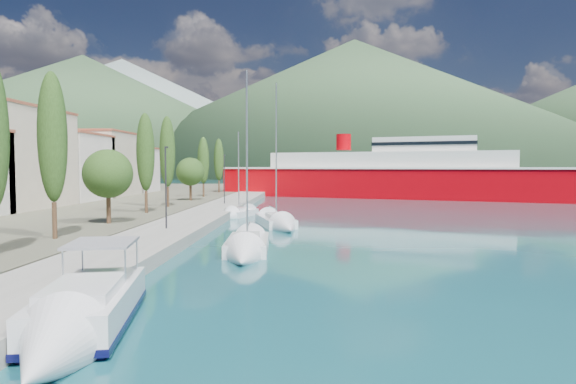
{
  "coord_description": "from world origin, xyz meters",
  "views": [
    {
      "loc": [
        1.59,
        -21.26,
        5.35
      ],
      "look_at": [
        0.0,
        14.0,
        3.5
      ],
      "focal_mm": 30.0,
      "sensor_mm": 36.0,
      "label": 1
    }
  ],
  "objects": [
    {
      "name": "sailboat_far",
      "position": [
        -6.46,
        28.87,
        0.28
      ],
      "size": [
        4.19,
        7.11,
        9.95
      ],
      "color": "silver",
      "rests_on": "ground"
    },
    {
      "name": "ground",
      "position": [
        0.0,
        120.0,
        0.0
      ],
      "size": [
        1400.0,
        1400.0,
        0.0
      ],
      "primitive_type": "plane",
      "color": "#164F58"
    },
    {
      "name": "sailboat_near",
      "position": [
        -2.23,
        7.0,
        0.33
      ],
      "size": [
        3.09,
        8.74,
        12.35
      ],
      "color": "silver",
      "rests_on": "ground"
    },
    {
      "name": "hills_far",
      "position": [
        138.59,
        618.73,
        77.39
      ],
      "size": [
        1480.0,
        900.0,
        180.0
      ],
      "color": "gray",
      "rests_on": "ground"
    },
    {
      "name": "lamp_posts",
      "position": [
        -9.0,
        14.51,
        4.08
      ],
      "size": [
        0.15,
        46.62,
        6.06
      ],
      "color": "#2D2D33",
      "rests_on": "quay"
    },
    {
      "name": "quay",
      "position": [
        -9.0,
        26.0,
        0.4
      ],
      "size": [
        5.0,
        88.0,
        0.8
      ],
      "primitive_type": "cube",
      "color": "gray",
      "rests_on": "ground"
    },
    {
      "name": "hills_near",
      "position": [
        98.04,
        372.5,
        49.18
      ],
      "size": [
        1010.0,
        520.0,
        115.0
      ],
      "color": "#335032",
      "rests_on": "ground"
    },
    {
      "name": "motor_cruiser",
      "position": [
        -5.48,
        -7.17,
        0.55
      ],
      "size": [
        4.23,
        9.35,
        3.33
      ],
      "color": "#0A0A34",
      "rests_on": "ground"
    },
    {
      "name": "town_buildings",
      "position": [
        -32.0,
        36.91,
        5.57
      ],
      "size": [
        9.2,
        69.2,
        11.3
      ],
      "color": "#C1B4A1",
      "rests_on": "land_strip"
    },
    {
      "name": "tree_row",
      "position": [
        -14.91,
        30.67,
        5.92
      ],
      "size": [
        3.99,
        64.33,
        10.77
      ],
      "color": "#47301E",
      "rests_on": "land_strip"
    },
    {
      "name": "sailboat_mid",
      "position": [
        -0.91,
        20.29,
        0.33
      ],
      "size": [
        5.1,
        9.95,
        13.86
      ],
      "color": "silver",
      "rests_on": "ground"
    },
    {
      "name": "ferry",
      "position": [
        15.79,
        64.29,
        3.62
      ],
      "size": [
        60.75,
        31.52,
        11.9
      ],
      "color": "#B50008",
      "rests_on": "ground"
    }
  ]
}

